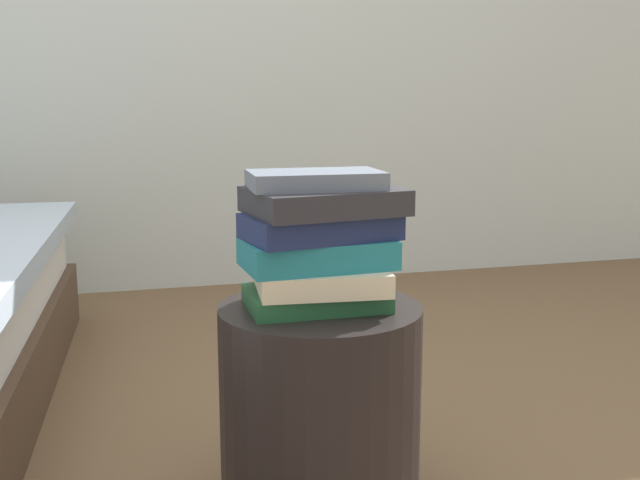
{
  "coord_description": "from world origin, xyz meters",
  "views": [
    {
      "loc": [
        -0.38,
        -1.42,
        0.85
      ],
      "look_at": [
        0.0,
        0.0,
        0.57
      ],
      "focal_mm": 42.76,
      "sensor_mm": 36.0,
      "label": 1
    }
  ],
  "objects_px": {
    "side_table": "(320,409)",
    "book_slate": "(315,180)",
    "book_forest": "(315,297)",
    "book_cream": "(321,279)",
    "book_charcoal": "(324,201)",
    "book_teal": "(318,253)",
    "book_navy": "(322,226)"
  },
  "relations": [
    {
      "from": "side_table",
      "to": "book_slate",
      "type": "bearing_deg",
      "value": 125.95
    },
    {
      "from": "book_forest",
      "to": "book_cream",
      "type": "relative_size",
      "value": 1.07
    },
    {
      "from": "side_table",
      "to": "book_charcoal",
      "type": "bearing_deg",
      "value": 40.7
    },
    {
      "from": "side_table",
      "to": "book_cream",
      "type": "relative_size",
      "value": 1.75
    },
    {
      "from": "book_cream",
      "to": "book_slate",
      "type": "bearing_deg",
      "value": 117.3
    },
    {
      "from": "book_forest",
      "to": "book_teal",
      "type": "height_order",
      "value": "book_teal"
    },
    {
      "from": "book_forest",
      "to": "book_navy",
      "type": "distance_m",
      "value": 0.14
    },
    {
      "from": "book_forest",
      "to": "side_table",
      "type": "bearing_deg",
      "value": -23.68
    },
    {
      "from": "book_forest",
      "to": "book_cream",
      "type": "bearing_deg",
      "value": -52.27
    },
    {
      "from": "book_navy",
      "to": "book_charcoal",
      "type": "height_order",
      "value": "book_charcoal"
    },
    {
      "from": "book_cream",
      "to": "book_navy",
      "type": "relative_size",
      "value": 0.87
    },
    {
      "from": "book_slate",
      "to": "book_cream",
      "type": "bearing_deg",
      "value": -66.29
    },
    {
      "from": "book_cream",
      "to": "book_navy",
      "type": "bearing_deg",
      "value": 67.27
    },
    {
      "from": "book_navy",
      "to": "book_charcoal",
      "type": "relative_size",
      "value": 1.0
    },
    {
      "from": "side_table",
      "to": "book_teal",
      "type": "bearing_deg",
      "value": -157.91
    },
    {
      "from": "book_forest",
      "to": "book_slate",
      "type": "bearing_deg",
      "value": 71.08
    },
    {
      "from": "side_table",
      "to": "book_charcoal",
      "type": "height_order",
      "value": "book_charcoal"
    },
    {
      "from": "book_cream",
      "to": "book_charcoal",
      "type": "relative_size",
      "value": 0.87
    },
    {
      "from": "book_charcoal",
      "to": "book_teal",
      "type": "bearing_deg",
      "value": -153.41
    },
    {
      "from": "book_forest",
      "to": "book_navy",
      "type": "xyz_separation_m",
      "value": [
        0.01,
        -0.0,
        0.14
      ]
    },
    {
      "from": "book_teal",
      "to": "book_cream",
      "type": "bearing_deg",
      "value": -47.47
    },
    {
      "from": "book_cream",
      "to": "book_teal",
      "type": "height_order",
      "value": "book_teal"
    },
    {
      "from": "side_table",
      "to": "book_navy",
      "type": "bearing_deg",
      "value": 8.1
    },
    {
      "from": "side_table",
      "to": "book_charcoal",
      "type": "distance_m",
      "value": 0.43
    },
    {
      "from": "book_navy",
      "to": "book_cream",
      "type": "bearing_deg",
      "value": -128.05
    },
    {
      "from": "book_forest",
      "to": "book_cream",
      "type": "xyz_separation_m",
      "value": [
        0.01,
        -0.01,
        0.04
      ]
    },
    {
      "from": "book_cream",
      "to": "book_navy",
      "type": "height_order",
      "value": "book_navy"
    },
    {
      "from": "book_charcoal",
      "to": "book_navy",
      "type": "bearing_deg",
      "value": -134.79
    },
    {
      "from": "book_teal",
      "to": "book_navy",
      "type": "xyz_separation_m",
      "value": [
        0.01,
        0.0,
        0.05
      ]
    },
    {
      "from": "side_table",
      "to": "book_forest",
      "type": "distance_m",
      "value": 0.24
    },
    {
      "from": "side_table",
      "to": "book_slate",
      "type": "distance_m",
      "value": 0.47
    },
    {
      "from": "book_charcoal",
      "to": "book_slate",
      "type": "distance_m",
      "value": 0.05
    }
  ]
}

